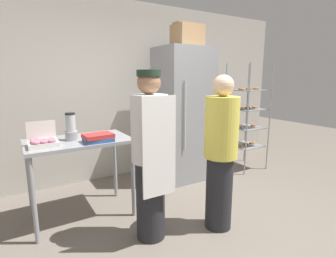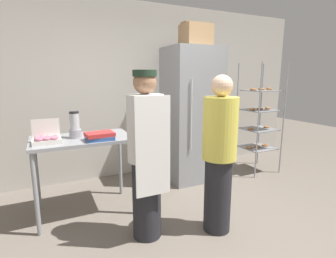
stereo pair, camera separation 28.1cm
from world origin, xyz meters
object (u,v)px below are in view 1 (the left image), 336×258
(donut_box, at_px, (43,142))
(person_baker, at_px, (150,155))
(baking_rack, at_px, (247,117))
(blender_pitcher, at_px, (71,128))
(binder_stack, at_px, (98,138))
(refrigerator, at_px, (183,115))
(cardboard_storage_box, at_px, (187,35))
(person_customer, at_px, (220,153))

(donut_box, relative_size, person_baker, 0.17)
(baking_rack, bearing_deg, blender_pitcher, -176.11)
(blender_pitcher, relative_size, binder_stack, 0.96)
(refrigerator, distance_m, person_baker, 1.67)
(blender_pitcher, height_order, binder_stack, blender_pitcher)
(blender_pitcher, relative_size, person_baker, 0.18)
(refrigerator, bearing_deg, baking_rack, -9.56)
(refrigerator, relative_size, person_baker, 1.22)
(baking_rack, bearing_deg, cardboard_storage_box, 174.06)
(binder_stack, distance_m, person_customer, 1.28)
(donut_box, distance_m, person_customer, 1.76)
(person_customer, bearing_deg, donut_box, 151.59)
(baking_rack, height_order, blender_pitcher, baking_rack)
(blender_pitcher, height_order, person_baker, person_baker)
(blender_pitcher, bearing_deg, refrigerator, 12.93)
(donut_box, bearing_deg, baking_rack, 6.15)
(refrigerator, height_order, binder_stack, refrigerator)
(refrigerator, xyz_separation_m, cardboard_storage_box, (0.00, -0.08, 1.15))
(refrigerator, bearing_deg, binder_stack, -157.89)
(refrigerator, relative_size, binder_stack, 6.47)
(binder_stack, bearing_deg, person_baker, -60.27)
(person_customer, bearing_deg, binder_stack, 142.97)
(binder_stack, bearing_deg, person_customer, -37.03)
(blender_pitcher, distance_m, person_customer, 1.60)
(person_customer, bearing_deg, blender_pitcher, 141.74)
(refrigerator, height_order, person_customer, refrigerator)
(refrigerator, height_order, person_baker, refrigerator)
(refrigerator, relative_size, cardboard_storage_box, 4.92)
(blender_pitcher, xyz_separation_m, cardboard_storage_box, (1.73, 0.32, 1.12))
(refrigerator, bearing_deg, person_baker, -135.14)
(baking_rack, bearing_deg, person_customer, -144.73)
(blender_pitcher, relative_size, person_customer, 0.19)
(refrigerator, distance_m, donut_box, 2.10)
(binder_stack, xyz_separation_m, person_customer, (1.02, -0.77, -0.13))
(donut_box, relative_size, binder_stack, 0.89)
(binder_stack, bearing_deg, refrigerator, 22.11)
(person_baker, distance_m, person_customer, 0.73)
(baking_rack, distance_m, blender_pitcher, 2.92)
(baking_rack, distance_m, person_customer, 2.04)
(donut_box, height_order, blender_pitcher, blender_pitcher)
(cardboard_storage_box, height_order, person_baker, cardboard_storage_box)
(baking_rack, relative_size, person_baker, 1.10)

